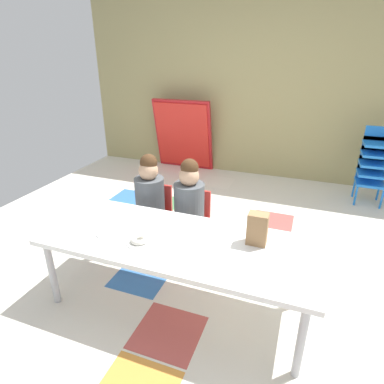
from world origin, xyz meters
TOP-DOWN VIEW (x-y plane):
  - ground_plane at (0.00, -0.00)m, footprint 5.32×4.78m
  - back_wall at (0.00, 2.39)m, footprint 5.32×0.10m
  - craft_table at (-0.04, -0.61)m, footprint 1.87×0.73m
  - seated_child_near_camera at (-0.56, -0.02)m, footprint 0.32×0.32m
  - seated_child_middle_seat at (-0.18, -0.02)m, footprint 0.32×0.31m
  - kid_chair_blue_stack at (1.47, 1.84)m, footprint 0.32×0.30m
  - folded_activity_table at (-1.13, 2.19)m, footprint 0.90×0.29m
  - paper_bag_brown at (0.47, -0.48)m, footprint 0.13×0.09m
  - paper_plate_near_edge at (-0.26, -0.74)m, footprint 0.18×0.18m
  - paper_plate_center_table at (-0.53, -0.71)m, footprint 0.18×0.18m
  - donut_powdered_on_plate at (-0.26, -0.74)m, footprint 0.12×0.12m

SIDE VIEW (x-z plane):
  - ground_plane at x=0.00m, z-range -0.02..0.00m
  - craft_table at x=-0.04m, z-range 0.23..0.78m
  - kid_chair_blue_stack at x=1.47m, z-range 0.06..0.98m
  - folded_activity_table at x=-1.13m, z-range -0.01..1.08m
  - paper_plate_near_edge at x=-0.26m, z-range 0.55..0.56m
  - paper_plate_center_table at x=-0.53m, z-range 0.55..0.56m
  - seated_child_near_camera at x=-0.56m, z-range 0.10..1.01m
  - seated_child_middle_seat at x=-0.18m, z-range 0.10..1.01m
  - donut_powdered_on_plate at x=-0.26m, z-range 0.56..0.59m
  - paper_bag_brown at x=0.47m, z-range 0.55..0.77m
  - back_wall at x=0.00m, z-range 0.00..2.68m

